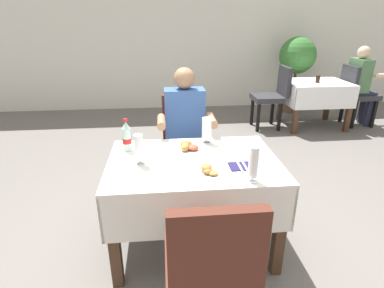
# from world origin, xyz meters

# --- Properties ---
(ground_plane) EXTENTS (11.00, 11.00, 0.00)m
(ground_plane) POSITION_xyz_m (0.00, 0.00, 0.00)
(ground_plane) COLOR #66605B
(back_wall) EXTENTS (11.00, 0.12, 2.76)m
(back_wall) POSITION_xyz_m (0.00, 4.01, 1.38)
(back_wall) COLOR silver
(back_wall) RESTS_ON ground
(main_dining_table) EXTENTS (1.20, 0.83, 0.73)m
(main_dining_table) POSITION_xyz_m (-0.09, -0.04, 0.56)
(main_dining_table) COLOR white
(main_dining_table) RESTS_ON ground
(chair_far_diner_seat) EXTENTS (0.44, 0.50, 0.97)m
(chair_far_diner_seat) POSITION_xyz_m (-0.09, 0.77, 0.55)
(chair_far_diner_seat) COLOR #4C2319
(chair_far_diner_seat) RESTS_ON ground
(chair_near_camera_side) EXTENTS (0.44, 0.50, 0.97)m
(chair_near_camera_side) POSITION_xyz_m (-0.09, -0.85, 0.55)
(chair_near_camera_side) COLOR #4C2319
(chair_near_camera_side) RESTS_ON ground
(seated_diner_far) EXTENTS (0.50, 0.46, 1.26)m
(seated_diner_far) POSITION_xyz_m (-0.09, 0.66, 0.71)
(seated_diner_far) COLOR #282D42
(seated_diner_far) RESTS_ON ground
(plate_near_camera) EXTENTS (0.22, 0.22, 0.06)m
(plate_near_camera) POSITION_xyz_m (-0.02, -0.26, 0.75)
(plate_near_camera) COLOR white
(plate_near_camera) RESTS_ON main_dining_table
(plate_far_diner) EXTENTS (0.25, 0.25, 0.07)m
(plate_far_diner) POSITION_xyz_m (-0.11, 0.12, 0.75)
(plate_far_diner) COLOR white
(plate_far_diner) RESTS_ON main_dining_table
(beer_glass_left) EXTENTS (0.07, 0.07, 0.23)m
(beer_glass_left) POSITION_xyz_m (0.24, -0.38, 0.84)
(beer_glass_left) COLOR white
(beer_glass_left) RESTS_ON main_dining_table
(beer_glass_middle) EXTENTS (0.07, 0.07, 0.21)m
(beer_glass_middle) POSITION_xyz_m (-0.46, -0.07, 0.84)
(beer_glass_middle) COLOR white
(beer_glass_middle) RESTS_ON main_dining_table
(beer_glass_right) EXTENTS (0.08, 0.08, 0.21)m
(beer_glass_right) POSITION_xyz_m (0.05, 0.27, 0.84)
(beer_glass_right) COLOR white
(beer_glass_right) RESTS_ON main_dining_table
(cola_bottle_primary) EXTENTS (0.07, 0.07, 0.25)m
(cola_bottle_primary) POSITION_xyz_m (-0.56, 0.17, 0.84)
(cola_bottle_primary) COLOR silver
(cola_bottle_primary) RESTS_ON main_dining_table
(napkin_cutlery_set) EXTENTS (0.17, 0.19, 0.01)m
(napkin_cutlery_set) POSITION_xyz_m (0.23, -0.18, 0.73)
(napkin_cutlery_set) COLOR #231E4C
(napkin_cutlery_set) RESTS_ON main_dining_table
(background_dining_table) EXTENTS (0.96, 0.76, 0.73)m
(background_dining_table) POSITION_xyz_m (2.13, 2.59, 0.54)
(background_dining_table) COLOR white
(background_dining_table) RESTS_ON ground
(background_chair_left) EXTENTS (0.50, 0.44, 0.97)m
(background_chair_left) POSITION_xyz_m (1.44, 2.59, 0.55)
(background_chair_left) COLOR #2D2D33
(background_chair_left) RESTS_ON ground
(background_chair_right) EXTENTS (0.50, 0.44, 0.97)m
(background_chair_right) POSITION_xyz_m (2.81, 2.59, 0.55)
(background_chair_right) COLOR #2D2D33
(background_chair_right) RESTS_ON ground
(background_patron) EXTENTS (0.46, 0.50, 1.26)m
(background_patron) POSITION_xyz_m (2.86, 2.59, 0.71)
(background_patron) COLOR #282D42
(background_patron) RESTS_ON ground
(background_table_tumbler) EXTENTS (0.06, 0.06, 0.11)m
(background_table_tumbler) POSITION_xyz_m (2.10, 2.52, 0.78)
(background_table_tumbler) COLOR black
(background_table_tumbler) RESTS_ON background_dining_table
(potted_plant_corner) EXTENTS (0.64, 0.64, 1.35)m
(potted_plant_corner) POSITION_xyz_m (2.14, 3.45, 0.94)
(potted_plant_corner) COLOR brown
(potted_plant_corner) RESTS_ON ground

